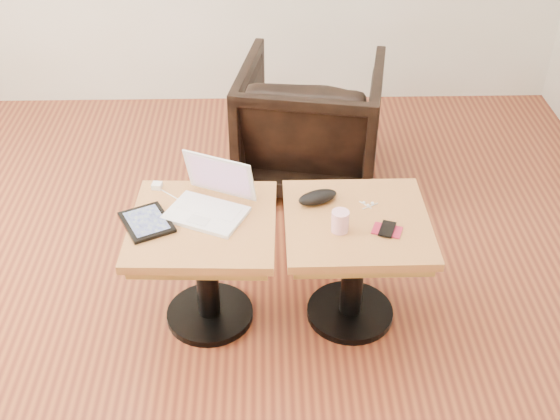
{
  "coord_description": "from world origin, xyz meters",
  "views": [
    {
      "loc": [
        0.26,
        -2.28,
        2.27
      ],
      "look_at": [
        0.31,
        0.05,
        0.6
      ],
      "focal_mm": 45.0,
      "sensor_mm": 36.0,
      "label": 1
    }
  ],
  "objects_px": {
    "side_table_left": "(205,247)",
    "armchair": "(310,123)",
    "laptop": "(211,201)",
    "striped_cup": "(340,221)",
    "side_table_right": "(355,245)"
  },
  "relations": [
    {
      "from": "side_table_left",
      "to": "armchair",
      "type": "height_order",
      "value": "armchair"
    },
    {
      "from": "side_table_left",
      "to": "laptop",
      "type": "relative_size",
      "value": 1.55
    },
    {
      "from": "striped_cup",
      "to": "armchair",
      "type": "height_order",
      "value": "armchair"
    },
    {
      "from": "striped_cup",
      "to": "laptop",
      "type": "bearing_deg",
      "value": 163.68
    },
    {
      "from": "striped_cup",
      "to": "armchair",
      "type": "xyz_separation_m",
      "value": [
        -0.04,
        1.25,
        -0.23
      ]
    },
    {
      "from": "armchair",
      "to": "side_table_left",
      "type": "bearing_deg",
      "value": 76.8
    },
    {
      "from": "laptop",
      "to": "armchair",
      "type": "relative_size",
      "value": 0.51
    },
    {
      "from": "striped_cup",
      "to": "armchair",
      "type": "distance_m",
      "value": 1.27
    },
    {
      "from": "side_table_left",
      "to": "laptop",
      "type": "distance_m",
      "value": 0.2
    },
    {
      "from": "laptop",
      "to": "armchair",
      "type": "xyz_separation_m",
      "value": [
        0.49,
        1.1,
        -0.23
      ]
    },
    {
      "from": "side_table_left",
      "to": "laptop",
      "type": "bearing_deg",
      "value": 70.21
    },
    {
      "from": "side_table_right",
      "to": "armchair",
      "type": "xyz_separation_m",
      "value": [
        -0.12,
        1.17,
        -0.05
      ]
    },
    {
      "from": "laptop",
      "to": "armchair",
      "type": "distance_m",
      "value": 1.22
    },
    {
      "from": "striped_cup",
      "to": "armchair",
      "type": "bearing_deg",
      "value": 91.87
    },
    {
      "from": "laptop",
      "to": "armchair",
      "type": "bearing_deg",
      "value": 91.06
    }
  ]
}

